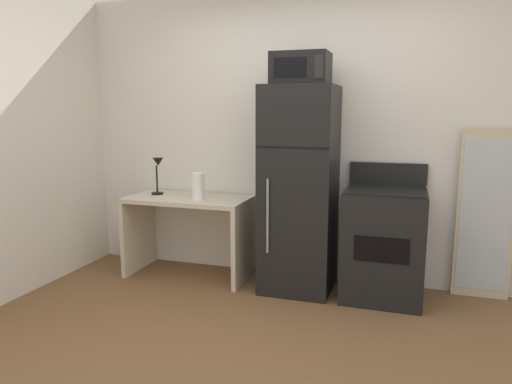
{
  "coord_description": "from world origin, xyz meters",
  "views": [
    {
      "loc": [
        0.89,
        -2.55,
        1.54
      ],
      "look_at": [
        -0.29,
        1.1,
        0.88
      ],
      "focal_mm": 33.02,
      "sensor_mm": 36.0,
      "label": 1
    }
  ],
  "objects_px": {
    "paper_towel_roll": "(198,186)",
    "oven_range": "(383,243)",
    "microwave": "(301,69)",
    "refrigerator": "(299,190)",
    "leaning_mirror": "(485,215)",
    "desk": "(189,221)",
    "desk_lamp": "(158,170)"
  },
  "relations": [
    {
      "from": "leaning_mirror",
      "to": "microwave",
      "type": "bearing_deg",
      "value": -169.36
    },
    {
      "from": "oven_range",
      "to": "leaning_mirror",
      "type": "distance_m",
      "value": 0.85
    },
    {
      "from": "microwave",
      "to": "oven_range",
      "type": "height_order",
      "value": "microwave"
    },
    {
      "from": "desk",
      "to": "microwave",
      "type": "distance_m",
      "value": 1.72
    },
    {
      "from": "desk",
      "to": "microwave",
      "type": "xyz_separation_m",
      "value": [
        1.05,
        -0.03,
        1.36
      ]
    },
    {
      "from": "paper_towel_roll",
      "to": "leaning_mirror",
      "type": "height_order",
      "value": "leaning_mirror"
    },
    {
      "from": "desk_lamp",
      "to": "microwave",
      "type": "relative_size",
      "value": 0.77
    },
    {
      "from": "paper_towel_roll",
      "to": "oven_range",
      "type": "height_order",
      "value": "oven_range"
    },
    {
      "from": "refrigerator",
      "to": "oven_range",
      "type": "xyz_separation_m",
      "value": [
        0.71,
        0.0,
        -0.41
      ]
    },
    {
      "from": "paper_towel_roll",
      "to": "refrigerator",
      "type": "distance_m",
      "value": 0.92
    },
    {
      "from": "desk",
      "to": "refrigerator",
      "type": "bearing_deg",
      "value": -0.52
    },
    {
      "from": "desk",
      "to": "refrigerator",
      "type": "xyz_separation_m",
      "value": [
        1.05,
        -0.01,
        0.35
      ]
    },
    {
      "from": "desk",
      "to": "oven_range",
      "type": "xyz_separation_m",
      "value": [
        1.76,
        -0.01,
        -0.06
      ]
    },
    {
      "from": "desk",
      "to": "paper_towel_roll",
      "type": "xyz_separation_m",
      "value": [
        0.14,
        -0.08,
        0.35
      ]
    },
    {
      "from": "paper_towel_roll",
      "to": "oven_range",
      "type": "distance_m",
      "value": 1.68
    },
    {
      "from": "paper_towel_roll",
      "to": "microwave",
      "type": "relative_size",
      "value": 0.52
    },
    {
      "from": "refrigerator",
      "to": "microwave",
      "type": "bearing_deg",
      "value": -89.67
    },
    {
      "from": "microwave",
      "to": "oven_range",
      "type": "relative_size",
      "value": 0.42
    },
    {
      "from": "desk",
      "to": "paper_towel_roll",
      "type": "relative_size",
      "value": 4.72
    },
    {
      "from": "desk",
      "to": "refrigerator",
      "type": "height_order",
      "value": "refrigerator"
    },
    {
      "from": "microwave",
      "to": "oven_range",
      "type": "bearing_deg",
      "value": 2.04
    },
    {
      "from": "desk",
      "to": "microwave",
      "type": "bearing_deg",
      "value": -1.67
    },
    {
      "from": "oven_range",
      "to": "desk_lamp",
      "type": "bearing_deg",
      "value": 179.08
    },
    {
      "from": "desk",
      "to": "leaning_mirror",
      "type": "distance_m",
      "value": 2.56
    },
    {
      "from": "microwave",
      "to": "leaning_mirror",
      "type": "distance_m",
      "value": 1.92
    },
    {
      "from": "refrigerator",
      "to": "desk",
      "type": "bearing_deg",
      "value": 179.48
    },
    {
      "from": "desk_lamp",
      "to": "leaning_mirror",
      "type": "bearing_deg",
      "value": 4.41
    },
    {
      "from": "desk",
      "to": "leaning_mirror",
      "type": "relative_size",
      "value": 0.81
    },
    {
      "from": "desk_lamp",
      "to": "refrigerator",
      "type": "distance_m",
      "value": 1.39
    },
    {
      "from": "desk",
      "to": "paper_towel_roll",
      "type": "bearing_deg",
      "value": -29.82
    },
    {
      "from": "refrigerator",
      "to": "paper_towel_roll",
      "type": "bearing_deg",
      "value": -175.7
    },
    {
      "from": "desk",
      "to": "leaning_mirror",
      "type": "height_order",
      "value": "leaning_mirror"
    }
  ]
}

